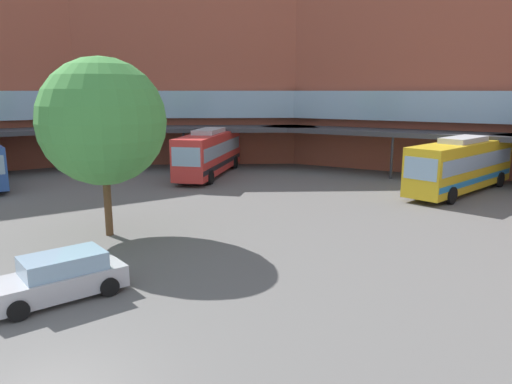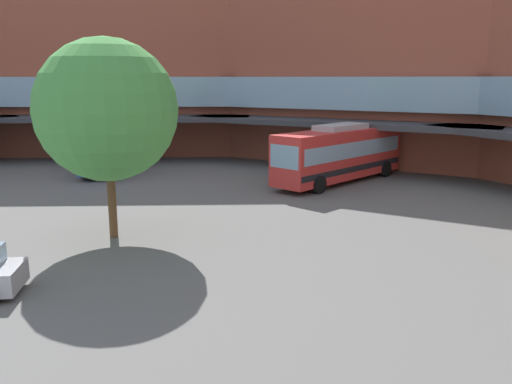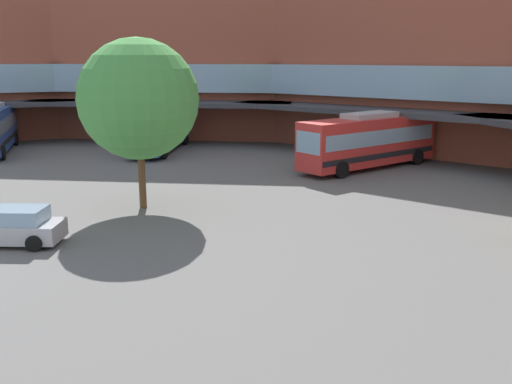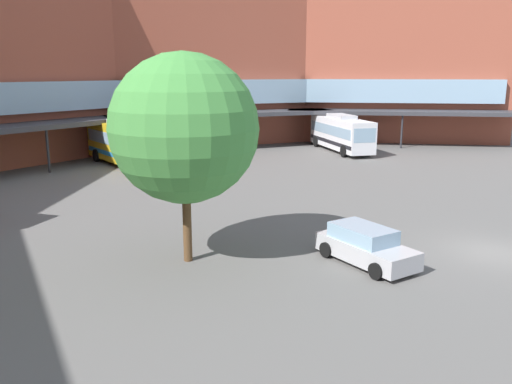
% 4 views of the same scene
% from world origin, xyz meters
% --- Properties ---
extents(station_building, '(86.98, 49.07, 17.74)m').
position_xyz_m(station_building, '(0.00, 23.74, 8.44)').
color(station_building, '#9E4C38').
rests_on(station_building, ground).
extents(bus_0, '(8.42, 11.02, 3.85)m').
position_xyz_m(bus_0, '(13.26, 26.90, 1.95)').
color(bus_0, gold).
rests_on(bus_0, ground).
extents(bus_3, '(3.03, 11.49, 3.86)m').
position_xyz_m(bus_3, '(-5.88, 29.40, 1.95)').
color(bus_3, red).
rests_on(bus_3, ground).
extents(parked_car, '(4.12, 4.58, 1.53)m').
position_xyz_m(parked_car, '(-3.08, 5.15, 0.74)').
color(parked_car, '#B7B7BC').
rests_on(parked_car, ground).
extents(plaza_tree, '(5.97, 5.97, 8.51)m').
position_xyz_m(plaza_tree, '(-5.24, 12.16, 5.52)').
color(plaza_tree, brown).
rests_on(plaza_tree, ground).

